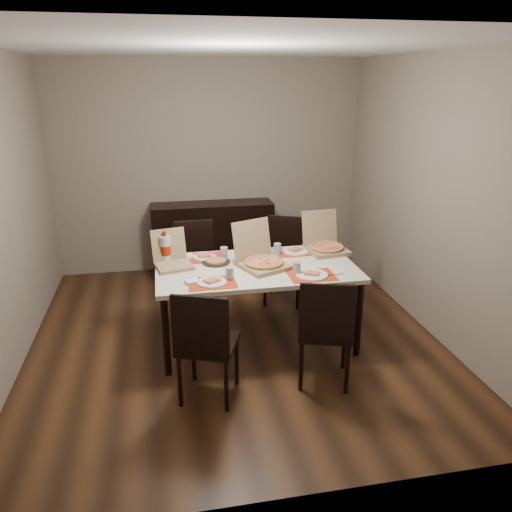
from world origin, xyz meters
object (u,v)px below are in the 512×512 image
pizza_box_center (262,260)px  soda_bottle (165,249)px  chair_near_right (325,328)px  chair_far_left (196,261)px  chair_far_right (286,256)px  dip_bowl (264,257)px  dining_table (256,273)px  sideboard (213,238)px  chair_near_left (205,341)px

pizza_box_center → soda_bottle: pizza_box_center is taller
chair_near_right → chair_far_left: same height
chair_near_right → pizza_box_center: 0.93m
chair_far_right → dip_bowl: size_ratio=6.93×
chair_near_right → chair_far_right: size_ratio=1.00×
chair_near_right → chair_far_left: 1.93m
dining_table → pizza_box_center: 0.14m
chair_far_right → pizza_box_center: 1.05m
chair_far_right → soda_bottle: size_ratio=3.09×
sideboard → pizza_box_center: bearing=-82.7°
dining_table → chair_far_right: chair_far_right is taller
sideboard → chair_far_right: 1.21m
chair_near_left → dip_bowl: 1.25m
chair_near_right → chair_far_left: bearing=117.3°
dining_table → dip_bowl: bearing=58.0°
chair_far_right → pizza_box_center: (-0.45, -0.89, 0.30)m
chair_far_left → dip_bowl: size_ratio=6.93×
soda_bottle → dip_bowl: bearing=-5.6°
pizza_box_center → dip_bowl: 0.20m
dining_table → chair_near_left: (-0.55, -0.86, -0.17)m
chair_far_left → sideboard: bearing=73.1°
dining_table → chair_far_left: bearing=118.6°
sideboard → chair_far_left: (-0.29, -0.97, 0.06)m
chair_near_left → chair_far_left: bearing=87.9°
chair_far_left → chair_near_left: bearing=-92.1°
soda_bottle → chair_far_right: bearing=25.3°
sideboard → dining_table: (0.19, -1.87, 0.23)m
chair_near_right → soda_bottle: bearing=137.8°
soda_bottle → sideboard: bearing=69.3°
dining_table → chair_near_right: bearing=-64.2°
chair_far_left → dining_table: bearing=-61.4°
dining_table → dip_bowl: (0.11, 0.17, 0.08)m
dining_table → chair_far_right: 1.03m
chair_far_left → soda_bottle: bearing=-116.3°
dining_table → chair_far_left: chair_far_left is taller
chair_far_left → dip_bowl: (0.60, -0.72, 0.26)m
chair_far_right → sideboard: bearing=125.2°
chair_near_right → dining_table: bearing=115.8°
sideboard → soda_bottle: (-0.61, -1.60, 0.43)m
sideboard → chair_near_left: bearing=-97.5°
dip_bowl → dining_table: bearing=-122.0°
sideboard → chair_far_left: chair_far_left is taller
chair_far_left → chair_far_right: same height
dip_bowl → soda_bottle: 0.92m
chair_far_left → chair_far_right: (0.99, -0.01, 0.00)m
chair_far_left → soda_bottle: (-0.31, -0.63, 0.37)m
chair_far_left → chair_far_right: 0.99m
chair_near_right → dip_bowl: chair_near_right is taller
pizza_box_center → dip_bowl: (0.06, 0.19, -0.04)m
sideboard → chair_far_right: bearing=-54.8°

